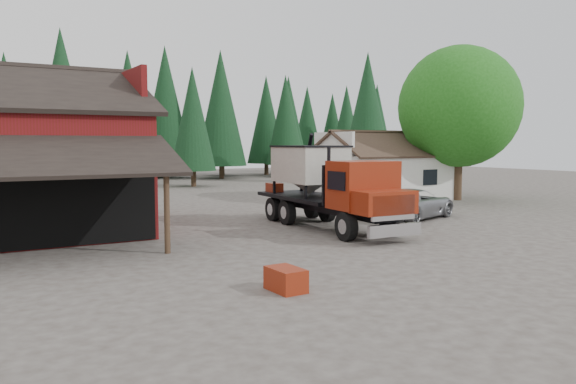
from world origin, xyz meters
TOP-DOWN VIEW (x-y plane):
  - ground at (0.00, 0.00)m, footprint 120.00×120.00m
  - farmhouse at (13.00, 13.00)m, footprint 8.60×6.42m
  - deciduous_tree at (17.01, 9.97)m, footprint 8.00×8.00m
  - conifer_backdrop at (0.00, 42.00)m, footprint 76.00×16.00m
  - near_pine_b at (6.00, 30.00)m, footprint 3.96×3.96m
  - near_pine_c at (22.00, 26.00)m, footprint 4.84×4.84m
  - near_pine_d at (-4.00, 34.00)m, footprint 5.28×5.28m
  - feed_truck at (2.43, 4.03)m, footprint 2.99×9.59m
  - silver_car at (8.00, 4.59)m, footprint 6.00×4.16m
  - equip_box at (-4.56, -4.25)m, footprint 0.74×1.13m

SIDE VIEW (x-z plane):
  - ground at x=0.00m, z-range 0.00..0.00m
  - conifer_backdrop at x=0.00m, z-range -8.00..8.00m
  - equip_box at x=-4.56m, z-range 0.00..0.60m
  - silver_car at x=8.00m, z-range 0.00..1.52m
  - farmhouse at x=13.00m, z-range -0.66..3.99m
  - feed_truck at x=2.43m, z-range -0.14..4.14m
  - near_pine_b at x=6.00m, z-range 0.69..11.09m
  - deciduous_tree at x=17.01m, z-range 0.81..11.01m
  - near_pine_c at x=22.00m, z-range 0.69..13.09m
  - near_pine_d at x=-4.00m, z-range 0.69..14.09m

